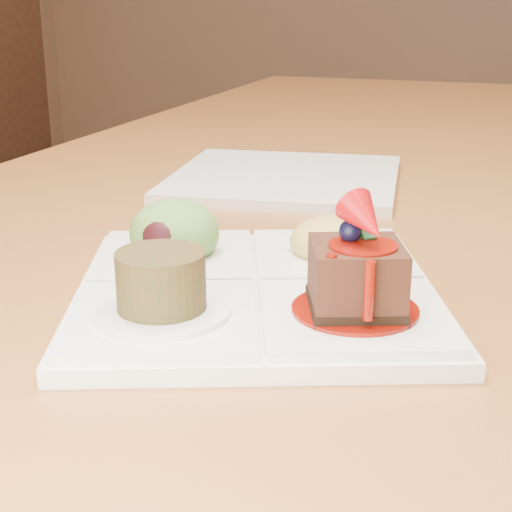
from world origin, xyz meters
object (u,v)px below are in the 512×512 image
(sampler_plate, at_px, (253,275))
(second_plate, at_px, (285,179))
(dining_table, at_px, (417,197))
(chair_left, at_px, (46,198))

(sampler_plate, relative_size, second_plate, 1.28)
(sampler_plate, bearing_deg, dining_table, 65.82)
(second_plate, bearing_deg, dining_table, 64.45)
(second_plate, bearing_deg, sampler_plate, -76.80)
(sampler_plate, xyz_separation_m, second_plate, (-0.08, 0.35, -0.01))
(chair_left, xyz_separation_m, second_plate, (0.65, -0.48, 0.19))
(sampler_plate, bearing_deg, second_plate, 82.64)
(dining_table, bearing_deg, chair_left, 163.78)
(dining_table, distance_m, chair_left, 0.81)
(sampler_plate, bearing_deg, chair_left, 110.79)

